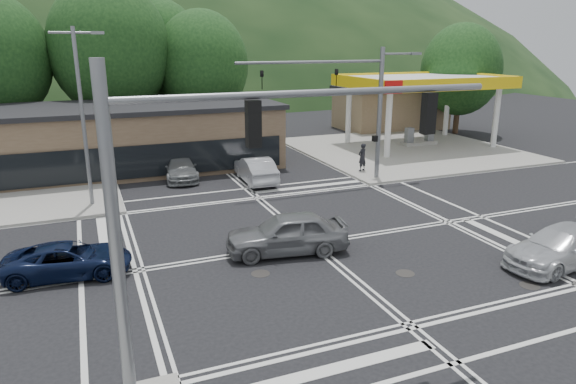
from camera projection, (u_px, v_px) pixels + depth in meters
name	position (u px, v px, depth m)	size (l,w,h in m)	color
ground	(312.00, 243.00, 21.91)	(120.00, 120.00, 0.00)	black
sidewalk_ne	(405.00, 150.00, 40.63)	(16.00, 16.00, 0.15)	gray
gas_station_canopy	(423.00, 84.00, 40.83)	(12.32, 8.34, 5.75)	silver
convenience_store	(391.00, 109.00, 50.81)	(10.00, 6.00, 3.80)	#846B4F
commercial_row	(93.00, 142.00, 33.59)	(24.00, 8.00, 4.00)	brown
hill_north	(124.00, 85.00, 101.97)	(252.00, 126.00, 140.00)	black
tree_n_b	(110.00, 48.00, 38.91)	(9.00, 9.00, 12.98)	#382619
tree_n_c	(202.00, 65.00, 41.79)	(7.60, 7.60, 10.87)	#382619
tree_n_e	(156.00, 56.00, 44.09)	(8.40, 8.40, 11.98)	#382619
tree_ne	(461.00, 70.00, 46.69)	(7.20, 7.20, 9.99)	#382619
streetlight_nw	(83.00, 109.00, 25.46)	(2.50, 0.25, 9.00)	slate
signal_mast_ne	(362.00, 98.00, 30.27)	(11.65, 0.30, 8.00)	slate
signal_mast_sw	(201.00, 197.00, 10.87)	(9.14, 0.28, 8.00)	slate
car_blue_west	(68.00, 260.00, 18.74)	(2.05, 4.45, 1.24)	black
car_grey_center	(287.00, 233.00, 20.74)	(1.99, 4.94, 1.68)	slate
car_silver_east	(561.00, 246.00, 19.69)	(2.04, 5.03, 1.46)	#B2B4B9
car_queue_a	(256.00, 169.00, 31.35)	(1.65, 4.75, 1.56)	#A7A8AE
car_queue_b	(257.00, 141.00, 40.99)	(1.61, 4.01, 1.37)	silver
car_northbound	(181.00, 168.00, 32.11)	(1.92, 4.72, 1.37)	slate
pedestrian	(362.00, 157.00, 33.41)	(0.66, 0.43, 1.81)	black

